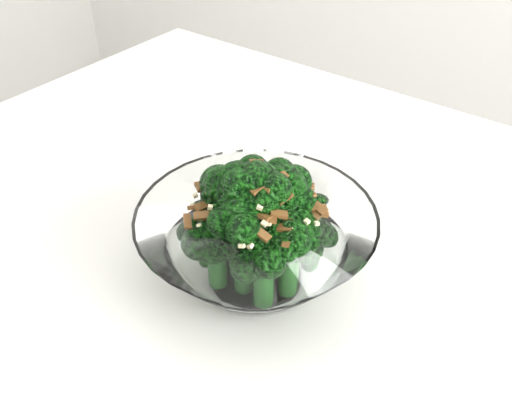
% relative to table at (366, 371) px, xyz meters
% --- Properties ---
extents(table, '(1.32, 1.00, 0.75)m').
position_rel_table_xyz_m(table, '(0.00, 0.00, 0.00)').
color(table, white).
rests_on(table, ground).
extents(broccoli_dish, '(0.20, 0.20, 0.13)m').
position_rel_table_xyz_m(broccoli_dish, '(-0.11, -0.00, 0.12)').
color(broccoli_dish, white).
rests_on(broccoli_dish, table).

